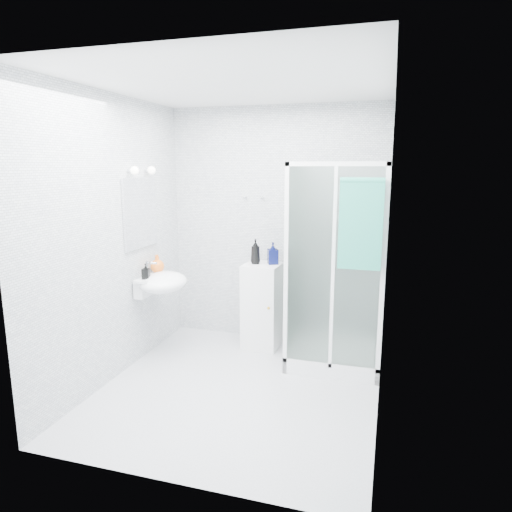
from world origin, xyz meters
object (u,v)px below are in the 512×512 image
(shampoo_bottle_b, at_px, (273,253))
(shampoo_bottle_a, at_px, (255,252))
(storage_cabinet, at_px, (262,306))
(hand_towel, at_px, (361,222))
(shower_enclosure, at_px, (327,321))
(soap_dispenser_orange, at_px, (157,263))
(wall_basin, at_px, (161,283))
(soap_dispenser_black, at_px, (146,271))

(shampoo_bottle_b, bearing_deg, shampoo_bottle_a, -166.21)
(storage_cabinet, xyz_separation_m, hand_towel, (1.05, -0.64, 1.03))
(shower_enclosure, xyz_separation_m, soap_dispenser_orange, (-1.78, -0.16, 0.51))
(wall_basin, relative_size, soap_dispenser_orange, 3.02)
(soap_dispenser_orange, bearing_deg, shampoo_bottle_b, 21.48)
(wall_basin, xyz_separation_m, soap_dispenser_black, (-0.09, -0.14, 0.14))
(hand_towel, distance_m, soap_dispenser_orange, 2.17)
(storage_cabinet, relative_size, shampoo_bottle_b, 3.93)
(soap_dispenser_black, bearing_deg, storage_cabinet, 34.82)
(wall_basin, xyz_separation_m, hand_towel, (1.96, -0.09, 0.70))
(hand_towel, bearing_deg, shampoo_bottle_b, 143.81)
(storage_cabinet, xyz_separation_m, shampoo_bottle_a, (-0.08, 0.01, 0.60))
(shampoo_bottle_a, bearing_deg, soap_dispenser_orange, -157.15)
(shower_enclosure, xyz_separation_m, soap_dispenser_black, (-1.74, -0.46, 0.49))
(shower_enclosure, xyz_separation_m, storage_cabinet, (-0.74, 0.24, 0.02))
(shower_enclosure, distance_m, hand_towel, 1.16)
(shower_enclosure, bearing_deg, shampoo_bottle_b, 155.52)
(shower_enclosure, distance_m, wall_basin, 1.72)
(hand_towel, bearing_deg, shampoo_bottle_a, 150.12)
(shower_enclosure, distance_m, storage_cabinet, 0.78)
(shower_enclosure, bearing_deg, storage_cabinet, 161.99)
(hand_towel, xyz_separation_m, shampoo_bottle_a, (-1.13, 0.65, -0.43))
(hand_towel, height_order, soap_dispenser_black, hand_towel)
(wall_basin, relative_size, hand_towel, 0.71)
(wall_basin, relative_size, storage_cabinet, 0.60)
(wall_basin, height_order, soap_dispenser_orange, soap_dispenser_orange)
(hand_towel, bearing_deg, storage_cabinet, 148.50)
(shampoo_bottle_b, xyz_separation_m, soap_dispenser_black, (-1.10, -0.75, -0.11))
(shower_enclosure, relative_size, shampoo_bottle_b, 8.47)
(storage_cabinet, bearing_deg, wall_basin, -144.98)
(shampoo_bottle_a, distance_m, soap_dispenser_black, 1.17)
(storage_cabinet, bearing_deg, soap_dispenser_black, -141.52)
(wall_basin, bearing_deg, soap_dispenser_black, -122.24)
(hand_towel, relative_size, shampoo_bottle_b, 3.33)
(soap_dispenser_black, bearing_deg, shampoo_bottle_b, 34.12)
(storage_cabinet, distance_m, shampoo_bottle_b, 0.59)
(hand_towel, height_order, shampoo_bottle_b, hand_towel)
(shower_enclosure, bearing_deg, shampoo_bottle_a, 163.28)
(wall_basin, bearing_deg, shampoo_bottle_b, 30.90)
(shampoo_bottle_a, bearing_deg, storage_cabinet, -4.24)
(wall_basin, bearing_deg, soap_dispenser_orange, 127.91)
(shampoo_bottle_b, bearing_deg, soap_dispenser_orange, -158.52)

